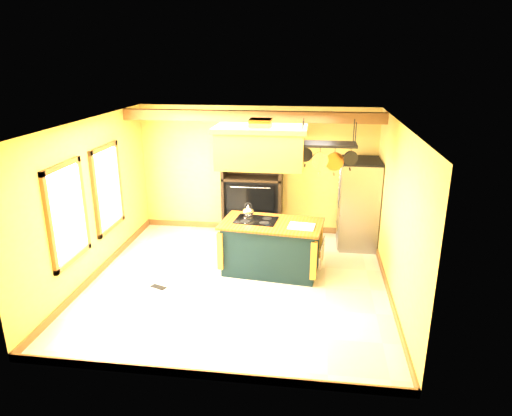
% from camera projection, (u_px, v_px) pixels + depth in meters
% --- Properties ---
extents(floor, '(5.00, 5.00, 0.00)m').
position_uv_depth(floor, '(238.00, 282.00, 7.79)').
color(floor, beige).
rests_on(floor, ground).
extents(ceiling, '(5.00, 5.00, 0.00)m').
position_uv_depth(ceiling, '(236.00, 123.00, 6.93)').
color(ceiling, white).
rests_on(ceiling, wall_back).
extents(wall_back, '(5.00, 0.02, 2.70)m').
position_uv_depth(wall_back, '(257.00, 170.00, 9.71)').
color(wall_back, '#DBAA50').
rests_on(wall_back, floor).
extents(wall_front, '(5.00, 0.02, 2.70)m').
position_uv_depth(wall_front, '(199.00, 278.00, 5.01)').
color(wall_front, '#DBAA50').
rests_on(wall_front, floor).
extents(wall_left, '(0.02, 5.00, 2.70)m').
position_uv_depth(wall_left, '(91.00, 201.00, 7.67)').
color(wall_left, '#DBAA50').
rests_on(wall_left, floor).
extents(wall_right, '(0.02, 5.00, 2.70)m').
position_uv_depth(wall_right, '(396.00, 214.00, 7.05)').
color(wall_right, '#DBAA50').
rests_on(wall_right, floor).
extents(ceiling_beam, '(5.00, 0.15, 0.20)m').
position_uv_depth(ceiling_beam, '(251.00, 116.00, 8.57)').
color(ceiling_beam, brown).
rests_on(ceiling_beam, ceiling).
extents(window_near, '(0.06, 1.06, 1.56)m').
position_uv_depth(window_near, '(68.00, 214.00, 6.90)').
color(window_near, brown).
rests_on(window_near, wall_left).
extents(window_far, '(0.06, 1.06, 1.56)m').
position_uv_depth(window_far, '(108.00, 188.00, 8.21)').
color(window_far, brown).
rests_on(window_far, wall_left).
extents(kitchen_island, '(1.84, 1.16, 1.11)m').
position_uv_depth(kitchen_island, '(271.00, 247.00, 8.05)').
color(kitchen_island, '#13262B').
rests_on(kitchen_island, floor).
extents(range_hood, '(1.51, 0.85, 0.80)m').
position_uv_depth(range_hood, '(260.00, 146.00, 7.50)').
color(range_hood, '#B78E2D').
rests_on(range_hood, ceiling).
extents(pot_rack, '(0.96, 0.45, 0.84)m').
position_uv_depth(pot_rack, '(328.00, 150.00, 7.38)').
color(pot_rack, black).
rests_on(pot_rack, ceiling).
extents(refrigerator, '(0.75, 0.89, 1.73)m').
position_uv_depth(refrigerator, '(358.00, 206.00, 9.05)').
color(refrigerator, gray).
rests_on(refrigerator, floor).
extents(hutch, '(1.25, 0.57, 2.21)m').
position_uv_depth(hutch, '(253.00, 195.00, 9.65)').
color(hutch, black).
rests_on(hutch, floor).
extents(floor_register, '(0.30, 0.21, 0.01)m').
position_uv_depth(floor_register, '(158.00, 287.00, 7.60)').
color(floor_register, black).
rests_on(floor_register, floor).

